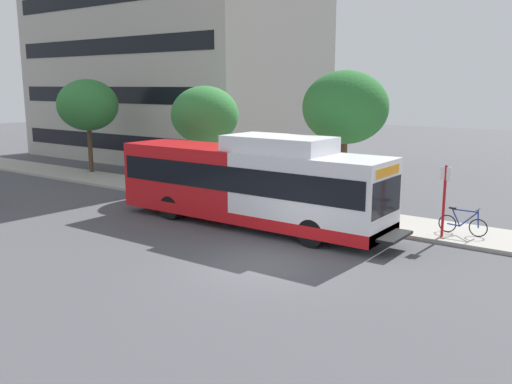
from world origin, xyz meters
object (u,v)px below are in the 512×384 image
object	(u,v)px
street_tree_mid_block	(205,115)
street_tree_far_block	(88,105)
transit_bus	(250,184)
street_tree_near_stop	(345,108)
bus_stop_sign_pole	(444,196)
bicycle_parked	(463,223)

from	to	relation	value
street_tree_mid_block	street_tree_far_block	distance (m)	9.92
transit_bus	street_tree_mid_block	size ratio (longest dim) A/B	2.29
street_tree_near_stop	street_tree_mid_block	size ratio (longest dim) A/B	1.12
street_tree_near_stop	bus_stop_sign_pole	bearing A→B (deg)	-110.52
transit_bus	bicycle_parked	distance (m)	8.11
transit_bus	street_tree_far_block	bearing A→B (deg)	74.24
transit_bus	bus_stop_sign_pole	distance (m)	7.29
bus_stop_sign_pole	bicycle_parked	world-z (taller)	bus_stop_sign_pole
bicycle_parked	street_tree_far_block	size ratio (longest dim) A/B	0.31
transit_bus	street_tree_near_stop	distance (m)	5.48
transit_bus	bicycle_parked	bearing A→B (deg)	-67.20
transit_bus	street_tree_near_stop	bearing A→B (deg)	-24.25
street_tree_near_stop	street_tree_mid_block	distance (m)	7.85
transit_bus	street_tree_mid_block	world-z (taller)	street_tree_mid_block
street_tree_near_stop	street_tree_mid_block	xyz separation A→B (m)	(-0.15, 7.83, -0.56)
bus_stop_sign_pole	street_tree_mid_block	bearing A→B (deg)	82.38
street_tree_mid_block	transit_bus	bearing A→B (deg)	-124.82
bus_stop_sign_pole	street_tree_far_block	distance (m)	22.95
bicycle_parked	street_tree_near_stop	world-z (taller)	street_tree_near_stop
street_tree_near_stop	bicycle_parked	bearing A→B (deg)	-101.81
bus_stop_sign_pole	street_tree_near_stop	world-z (taller)	street_tree_near_stop
bus_stop_sign_pole	bicycle_parked	bearing A→B (deg)	-36.10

